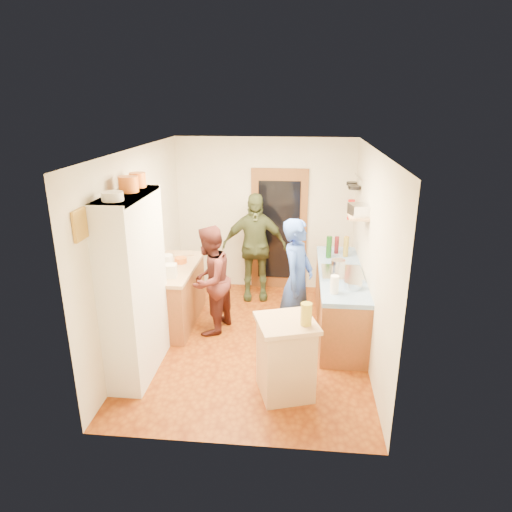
# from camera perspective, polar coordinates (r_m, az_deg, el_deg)

# --- Properties ---
(floor) EXTENTS (3.00, 4.00, 0.02)m
(floor) POSITION_cam_1_polar(r_m,az_deg,el_deg) (6.43, -0.44, -10.68)
(floor) COLOR #89420F
(floor) RESTS_ON ground
(ceiling) EXTENTS (3.00, 4.00, 0.02)m
(ceiling) POSITION_cam_1_polar(r_m,az_deg,el_deg) (5.61, -0.51, 13.23)
(ceiling) COLOR silver
(ceiling) RESTS_ON ground
(wall_back) EXTENTS (3.00, 0.02, 2.60)m
(wall_back) POSITION_cam_1_polar(r_m,az_deg,el_deg) (7.81, 1.09, 5.15)
(wall_back) COLOR beige
(wall_back) RESTS_ON ground
(wall_front) EXTENTS (3.00, 0.02, 2.60)m
(wall_front) POSITION_cam_1_polar(r_m,az_deg,el_deg) (4.05, -3.52, -8.64)
(wall_front) COLOR beige
(wall_front) RESTS_ON ground
(wall_left) EXTENTS (0.02, 4.00, 2.60)m
(wall_left) POSITION_cam_1_polar(r_m,az_deg,el_deg) (6.23, -14.43, 0.87)
(wall_left) COLOR beige
(wall_left) RESTS_ON ground
(wall_right) EXTENTS (0.02, 4.00, 2.60)m
(wall_right) POSITION_cam_1_polar(r_m,az_deg,el_deg) (5.93, 14.19, -0.02)
(wall_right) COLOR beige
(wall_right) RESTS_ON ground
(door_frame) EXTENTS (0.95, 0.06, 2.10)m
(door_frame) POSITION_cam_1_polar(r_m,az_deg,el_deg) (7.82, 2.89, 3.25)
(door_frame) COLOR brown
(door_frame) RESTS_ON ground
(door_glass) EXTENTS (0.70, 0.02, 1.70)m
(door_glass) POSITION_cam_1_polar(r_m,az_deg,el_deg) (7.79, 2.87, 3.18)
(door_glass) COLOR black
(door_glass) RESTS_ON door_frame
(hutch_body) EXTENTS (0.40, 1.20, 2.20)m
(hutch_body) POSITION_cam_1_polar(r_m,az_deg,el_deg) (5.52, -14.95, -3.76)
(hutch_body) COLOR silver
(hutch_body) RESTS_ON ground
(hutch_top_shelf) EXTENTS (0.40, 1.14, 0.04)m
(hutch_top_shelf) POSITION_cam_1_polar(r_m,az_deg,el_deg) (5.21, -15.96, 7.26)
(hutch_top_shelf) COLOR silver
(hutch_top_shelf) RESTS_ON hutch_body
(plate_stack) EXTENTS (0.22, 0.22, 0.09)m
(plate_stack) POSITION_cam_1_polar(r_m,az_deg,el_deg) (4.88, -17.51, 7.13)
(plate_stack) COLOR white
(plate_stack) RESTS_ON hutch_top_shelf
(orange_pot_a) EXTENTS (0.22, 0.22, 0.17)m
(orange_pot_a) POSITION_cam_1_polar(r_m,az_deg,el_deg) (5.29, -15.65, 8.64)
(orange_pot_a) COLOR orange
(orange_pot_a) RESTS_ON hutch_top_shelf
(orange_pot_b) EXTENTS (0.19, 0.19, 0.17)m
(orange_pot_b) POSITION_cam_1_polar(r_m,az_deg,el_deg) (5.56, -14.58, 9.19)
(orange_pot_b) COLOR orange
(orange_pot_b) RESTS_ON hutch_top_shelf
(left_counter_base) EXTENTS (0.60, 1.40, 0.85)m
(left_counter_base) POSITION_cam_1_polar(r_m,az_deg,el_deg) (6.84, -10.13, -4.99)
(left_counter_base) COLOR brown
(left_counter_base) RESTS_ON ground
(left_counter_top) EXTENTS (0.64, 1.44, 0.05)m
(left_counter_top) POSITION_cam_1_polar(r_m,az_deg,el_deg) (6.67, -10.35, -1.46)
(left_counter_top) COLOR tan
(left_counter_top) RESTS_ON left_counter_base
(toaster) EXTENTS (0.25, 0.18, 0.18)m
(toaster) POSITION_cam_1_polar(r_m,az_deg,el_deg) (6.26, -10.96, -1.81)
(toaster) COLOR white
(toaster) RESTS_ON left_counter_top
(kettle) EXTENTS (0.22, 0.22, 0.19)m
(kettle) POSITION_cam_1_polar(r_m,az_deg,el_deg) (6.57, -11.03, -0.70)
(kettle) COLOR white
(kettle) RESTS_ON left_counter_top
(orange_bowl) EXTENTS (0.22, 0.22, 0.08)m
(orange_bowl) POSITION_cam_1_polar(r_m,az_deg,el_deg) (6.77, -9.39, -0.52)
(orange_bowl) COLOR orange
(orange_bowl) RESTS_ON left_counter_top
(chopping_board) EXTENTS (0.36, 0.31, 0.02)m
(chopping_board) POSITION_cam_1_polar(r_m,az_deg,el_deg) (7.13, -9.10, 0.28)
(chopping_board) COLOR tan
(chopping_board) RESTS_ON left_counter_top
(right_counter_base) EXTENTS (0.60, 2.20, 0.84)m
(right_counter_base) POSITION_cam_1_polar(r_m,az_deg,el_deg) (6.68, 10.35, -5.68)
(right_counter_base) COLOR brown
(right_counter_base) RESTS_ON ground
(right_counter_top) EXTENTS (0.62, 2.22, 0.06)m
(right_counter_top) POSITION_cam_1_polar(r_m,az_deg,el_deg) (6.50, 10.59, -2.08)
(right_counter_top) COLOR #0D52B1
(right_counter_top) RESTS_ON right_counter_base
(hob) EXTENTS (0.55, 0.58, 0.04)m
(hob) POSITION_cam_1_polar(r_m,az_deg,el_deg) (6.37, 10.70, -2.08)
(hob) COLOR silver
(hob) RESTS_ON right_counter_top
(pot_on_hob) EXTENTS (0.20, 0.20, 0.13)m
(pot_on_hob) POSITION_cam_1_polar(r_m,az_deg,el_deg) (6.43, 10.23, -1.02)
(pot_on_hob) COLOR silver
(pot_on_hob) RESTS_ON hob
(bottle_a) EXTENTS (0.10, 0.10, 0.34)m
(bottle_a) POSITION_cam_1_polar(r_m,az_deg,el_deg) (6.94, 9.11, 1.11)
(bottle_a) COLOR #143F14
(bottle_a) RESTS_ON right_counter_top
(bottle_b) EXTENTS (0.08, 0.08, 0.27)m
(bottle_b) POSITION_cam_1_polar(r_m,az_deg,el_deg) (7.17, 10.04, 1.37)
(bottle_b) COLOR #591419
(bottle_b) RESTS_ON right_counter_top
(bottle_c) EXTENTS (0.08, 0.08, 0.31)m
(bottle_c) POSITION_cam_1_polar(r_m,az_deg,el_deg) (7.05, 11.18, 1.17)
(bottle_c) COLOR olive
(bottle_c) RESTS_ON right_counter_top
(paper_towel) EXTENTS (0.12, 0.12, 0.23)m
(paper_towel) POSITION_cam_1_polar(r_m,az_deg,el_deg) (5.70, 9.78, -3.55)
(paper_towel) COLOR white
(paper_towel) RESTS_ON right_counter_top
(mixing_bowl) EXTENTS (0.26, 0.26, 0.09)m
(mixing_bowl) POSITION_cam_1_polar(r_m,az_deg,el_deg) (5.93, 12.04, -3.53)
(mixing_bowl) COLOR silver
(mixing_bowl) RESTS_ON right_counter_top
(island_base) EXTENTS (0.69, 0.69, 0.86)m
(island_base) POSITION_cam_1_polar(r_m,az_deg,el_deg) (5.22, 3.71, -12.78)
(island_base) COLOR tan
(island_base) RESTS_ON ground
(island_top) EXTENTS (0.78, 0.78, 0.05)m
(island_top) POSITION_cam_1_polar(r_m,az_deg,el_deg) (5.00, 3.82, -8.35)
(island_top) COLOR tan
(island_top) RESTS_ON island_base
(cutting_board) EXTENTS (0.42, 0.37, 0.02)m
(cutting_board) POSITION_cam_1_polar(r_m,az_deg,el_deg) (5.02, 3.12, -8.05)
(cutting_board) COLOR white
(cutting_board) RESTS_ON island_top
(oil_jar) EXTENTS (0.15, 0.15, 0.24)m
(oil_jar) POSITION_cam_1_polar(r_m,az_deg,el_deg) (4.88, 6.30, -7.21)
(oil_jar) COLOR #AD9E2D
(oil_jar) RESTS_ON island_top
(pan_rail) EXTENTS (0.02, 0.65, 0.02)m
(pan_rail) POSITION_cam_1_polar(r_m,az_deg,el_deg) (7.22, 12.61, 9.61)
(pan_rail) COLOR silver
(pan_rail) RESTS_ON wall_right
(pan_hang_a) EXTENTS (0.18, 0.18, 0.05)m
(pan_hang_a) POSITION_cam_1_polar(r_m,az_deg,el_deg) (7.06, 12.21, 8.37)
(pan_hang_a) COLOR black
(pan_hang_a) RESTS_ON pan_rail
(pan_hang_b) EXTENTS (0.16, 0.16, 0.05)m
(pan_hang_b) POSITION_cam_1_polar(r_m,az_deg,el_deg) (7.26, 12.03, 8.50)
(pan_hang_b) COLOR black
(pan_hang_b) RESTS_ON pan_rail
(pan_hang_c) EXTENTS (0.17, 0.17, 0.05)m
(pan_hang_c) POSITION_cam_1_polar(r_m,az_deg,el_deg) (7.45, 11.88, 8.86)
(pan_hang_c) COLOR black
(pan_hang_c) RESTS_ON pan_rail
(wall_shelf) EXTENTS (0.26, 0.42, 0.03)m
(wall_shelf) POSITION_cam_1_polar(r_m,az_deg,el_deg) (6.23, 12.65, 4.85)
(wall_shelf) COLOR tan
(wall_shelf) RESTS_ON wall_right
(radio) EXTENTS (0.28, 0.34, 0.15)m
(radio) POSITION_cam_1_polar(r_m,az_deg,el_deg) (6.21, 12.71, 5.66)
(radio) COLOR silver
(radio) RESTS_ON wall_shelf
(ext_bracket) EXTENTS (0.06, 0.10, 0.04)m
(ext_bracket) POSITION_cam_1_polar(r_m,az_deg,el_deg) (7.50, 12.21, 5.31)
(ext_bracket) COLOR black
(ext_bracket) RESTS_ON wall_right
(fire_extinguisher) EXTENTS (0.11, 0.11, 0.32)m
(fire_extinguisher) POSITION_cam_1_polar(r_m,az_deg,el_deg) (7.49, 11.78, 5.70)
(fire_extinguisher) COLOR red
(fire_extinguisher) RESTS_ON wall_right
(picture_frame) EXTENTS (0.03, 0.25, 0.30)m
(picture_frame) POSITION_cam_1_polar(r_m,az_deg,el_deg) (4.65, -21.16, 3.67)
(picture_frame) COLOR gold
(picture_frame) RESTS_ON wall_left
(person_hob) EXTENTS (0.59, 0.72, 1.72)m
(person_hob) POSITION_cam_1_polar(r_m,az_deg,el_deg) (6.13, 5.36, -3.26)
(person_hob) COLOR #2947A4
(person_hob) RESTS_ON ground
(person_left) EXTENTS (0.79, 0.90, 1.56)m
(person_left) POSITION_cam_1_polar(r_m,az_deg,el_deg) (6.42, -5.41, -2.97)
(person_left) COLOR #461D1B
(person_left) RESTS_ON ground
(person_back) EXTENTS (1.09, 0.55, 1.78)m
(person_back) POSITION_cam_1_polar(r_m,az_deg,el_deg) (7.43, -0.11, 1.14)
(person_back) COLOR #343C21
(person_back) RESTS_ON ground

